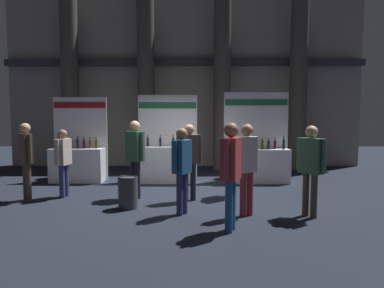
{
  "coord_description": "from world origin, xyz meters",
  "views": [
    {
      "loc": [
        0.35,
        -8.1,
        1.92
      ],
      "look_at": [
        0.3,
        0.62,
        1.18
      ],
      "focal_mm": 32.69,
      "sensor_mm": 36.0,
      "label": 1
    }
  ],
  "objects_px": {
    "exhibitor_booth_1": "(167,160)",
    "visitor_7": "(247,162)",
    "visitor_1": "(26,155)",
    "visitor_2": "(182,164)",
    "exhibitor_booth_0": "(78,161)",
    "exhibitor_booth_2": "(257,161)",
    "visitor_0": "(233,155)",
    "trash_bin": "(128,192)",
    "visitor_3": "(135,152)",
    "visitor_4": "(63,157)",
    "visitor_5": "(231,166)",
    "visitor_8": "(311,163)",
    "visitor_6": "(189,155)"
  },
  "relations": [
    {
      "from": "exhibitor_booth_1",
      "to": "visitor_7",
      "type": "height_order",
      "value": "exhibitor_booth_1"
    },
    {
      "from": "visitor_1",
      "to": "visitor_2",
      "type": "xyz_separation_m",
      "value": [
        3.5,
        -1.09,
        -0.04
      ]
    },
    {
      "from": "exhibitor_booth_0",
      "to": "exhibitor_booth_1",
      "type": "relative_size",
      "value": 0.97
    },
    {
      "from": "visitor_1",
      "to": "visitor_2",
      "type": "bearing_deg",
      "value": -153.67
    },
    {
      "from": "exhibitor_booth_0",
      "to": "exhibitor_booth_2",
      "type": "xyz_separation_m",
      "value": [
        5.12,
        -0.05,
        0.01
      ]
    },
    {
      "from": "visitor_1",
      "to": "visitor_0",
      "type": "bearing_deg",
      "value": -131.05
    },
    {
      "from": "exhibitor_booth_1",
      "to": "visitor_2",
      "type": "bearing_deg",
      "value": -80.65
    },
    {
      "from": "trash_bin",
      "to": "visitor_3",
      "type": "relative_size",
      "value": 0.37
    },
    {
      "from": "exhibitor_booth_0",
      "to": "exhibitor_booth_2",
      "type": "bearing_deg",
      "value": -0.57
    },
    {
      "from": "trash_bin",
      "to": "exhibitor_booth_2",
      "type": "bearing_deg",
      "value": 41.89
    },
    {
      "from": "visitor_1",
      "to": "visitor_4",
      "type": "xyz_separation_m",
      "value": [
        0.71,
        0.31,
        -0.09
      ]
    },
    {
      "from": "exhibitor_booth_1",
      "to": "visitor_5",
      "type": "distance_m",
      "value": 4.47
    },
    {
      "from": "exhibitor_booth_0",
      "to": "visitor_8",
      "type": "xyz_separation_m",
      "value": [
        5.49,
        -3.46,
        0.43
      ]
    },
    {
      "from": "visitor_3",
      "to": "trash_bin",
      "type": "bearing_deg",
      "value": 129.44
    },
    {
      "from": "visitor_3",
      "to": "visitor_4",
      "type": "height_order",
      "value": "visitor_3"
    },
    {
      "from": "exhibitor_booth_2",
      "to": "exhibitor_booth_0",
      "type": "bearing_deg",
      "value": 179.43
    },
    {
      "from": "visitor_6",
      "to": "visitor_7",
      "type": "bearing_deg",
      "value": 124.04
    },
    {
      "from": "exhibitor_booth_1",
      "to": "visitor_6",
      "type": "height_order",
      "value": "exhibitor_booth_1"
    },
    {
      "from": "visitor_2",
      "to": "visitor_5",
      "type": "bearing_deg",
      "value": 72.97
    },
    {
      "from": "visitor_6",
      "to": "visitor_7",
      "type": "height_order",
      "value": "visitor_7"
    },
    {
      "from": "exhibitor_booth_1",
      "to": "visitor_2",
      "type": "distance_m",
      "value": 3.32
    },
    {
      "from": "trash_bin",
      "to": "visitor_1",
      "type": "distance_m",
      "value": 2.56
    },
    {
      "from": "trash_bin",
      "to": "visitor_2",
      "type": "relative_size",
      "value": 0.4
    },
    {
      "from": "exhibitor_booth_2",
      "to": "visitor_3",
      "type": "relative_size",
      "value": 1.44
    },
    {
      "from": "visitor_2",
      "to": "visitor_4",
      "type": "bearing_deg",
      "value": -84.23
    },
    {
      "from": "exhibitor_booth_2",
      "to": "visitor_5",
      "type": "height_order",
      "value": "exhibitor_booth_2"
    },
    {
      "from": "visitor_4",
      "to": "visitor_7",
      "type": "bearing_deg",
      "value": -100.98
    },
    {
      "from": "visitor_4",
      "to": "visitor_6",
      "type": "height_order",
      "value": "visitor_6"
    },
    {
      "from": "visitor_7",
      "to": "exhibitor_booth_2",
      "type": "bearing_deg",
      "value": 49.61
    },
    {
      "from": "visitor_5",
      "to": "visitor_1",
      "type": "bearing_deg",
      "value": -93.24
    },
    {
      "from": "exhibitor_booth_2",
      "to": "visitor_6",
      "type": "relative_size",
      "value": 1.5
    },
    {
      "from": "trash_bin",
      "to": "visitor_6",
      "type": "distance_m",
      "value": 1.57
    },
    {
      "from": "exhibitor_booth_1",
      "to": "visitor_1",
      "type": "bearing_deg",
      "value": -143.75
    },
    {
      "from": "visitor_6",
      "to": "visitor_2",
      "type": "bearing_deg",
      "value": 74.37
    },
    {
      "from": "visitor_6",
      "to": "exhibitor_booth_1",
      "type": "bearing_deg",
      "value": -82.02
    },
    {
      "from": "visitor_3",
      "to": "visitor_2",
      "type": "bearing_deg",
      "value": 170.15
    },
    {
      "from": "visitor_3",
      "to": "visitor_5",
      "type": "height_order",
      "value": "visitor_5"
    },
    {
      "from": "visitor_6",
      "to": "visitor_5",
      "type": "bearing_deg",
      "value": 99.81
    },
    {
      "from": "visitor_4",
      "to": "exhibitor_booth_1",
      "type": "bearing_deg",
      "value": -41.23
    },
    {
      "from": "exhibitor_booth_0",
      "to": "visitor_4",
      "type": "height_order",
      "value": "exhibitor_booth_0"
    },
    {
      "from": "visitor_4",
      "to": "visitor_7",
      "type": "distance_m",
      "value": 4.28
    },
    {
      "from": "exhibitor_booth_1",
      "to": "visitor_3",
      "type": "distance_m",
      "value": 2.08
    },
    {
      "from": "trash_bin",
      "to": "visitor_7",
      "type": "xyz_separation_m",
      "value": [
        2.35,
        -0.52,
        0.7
      ]
    },
    {
      "from": "exhibitor_booth_0",
      "to": "visitor_6",
      "type": "relative_size",
      "value": 1.42
    },
    {
      "from": "trash_bin",
      "to": "visitor_0",
      "type": "distance_m",
      "value": 2.59
    },
    {
      "from": "trash_bin",
      "to": "visitor_5",
      "type": "xyz_separation_m",
      "value": [
        1.95,
        -1.4,
        0.75
      ]
    },
    {
      "from": "visitor_3",
      "to": "visitor_8",
      "type": "bearing_deg",
      "value": -162.79
    },
    {
      "from": "visitor_0",
      "to": "visitor_5",
      "type": "distance_m",
      "value": 2.52
    },
    {
      "from": "trash_bin",
      "to": "visitor_0",
      "type": "bearing_deg",
      "value": 25.68
    },
    {
      "from": "visitor_3",
      "to": "visitor_5",
      "type": "bearing_deg",
      "value": 170.3
    }
  ]
}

